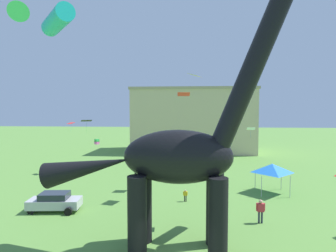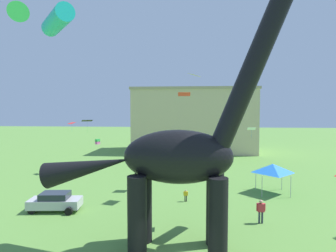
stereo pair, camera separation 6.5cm
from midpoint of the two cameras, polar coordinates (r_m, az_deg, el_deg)
name	(u,v)px [view 1 (the left image)]	position (r m, az deg, el deg)	size (l,w,h in m)	color
dinosaur_sculpture	(177,157)	(16.82, 1.66, -6.20)	(15.10, 3.20, 15.78)	black
parked_sedan_left	(55,201)	(26.25, -21.95, -13.92)	(4.36, 2.21, 1.55)	#B7B7BC
person_watching_child	(185,194)	(26.84, 3.44, -13.59)	(0.41, 0.18, 1.11)	black
person_near_flyer	(261,209)	(23.03, 18.08, -15.61)	(0.66, 0.29, 1.78)	#2D3347
festival_canopy_tent	(272,168)	(30.76, 20.19, -7.99)	(3.15, 3.15, 3.00)	#B2B2B7
kite_mid_right	(86,121)	(35.84, -16.17, 1.02)	(1.58, 1.44, 1.59)	black
kite_far_left	(71,123)	(39.60, -19.04, 0.54)	(1.27, 1.21, 1.28)	red
kite_trailing	(251,129)	(33.88, 16.31, -0.52)	(0.97, 0.69, 1.24)	white
kite_apex	(97,142)	(39.31, -14.19, -3.09)	(0.68, 0.68, 0.70)	green
kite_far_right	(207,169)	(20.12, 7.75, -8.60)	(3.08, 2.96, 0.87)	black
kite_mid_left	(194,75)	(27.16, 5.26, 10.16)	(1.36, 1.59, 0.31)	yellow
kite_near_high	(184,94)	(30.30, 3.11, 6.42)	(1.34, 0.98, 0.36)	red
kite_mid_center	(49,19)	(14.82, -22.98, 19.21)	(3.11, 3.02, 0.88)	#19B2B7
background_building_block	(193,120)	(57.42, 5.00, 1.24)	(24.08, 10.96, 12.68)	#CCB78E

